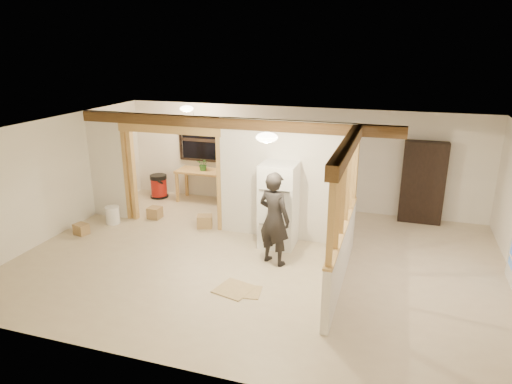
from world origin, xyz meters
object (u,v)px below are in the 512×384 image
(woman, at_px, (274,219))
(bookshelf, at_px, (423,183))
(shop_vac, at_px, (159,186))
(work_table, at_px, (203,186))
(refrigerator, at_px, (279,205))

(woman, distance_m, bookshelf, 4.04)
(woman, bearing_deg, shop_vac, -14.81)
(work_table, relative_size, shop_vac, 2.10)
(refrigerator, xyz_separation_m, shop_vac, (-3.84, 1.97, -0.54))
(woman, xyz_separation_m, work_table, (-2.72, 2.88, -0.47))
(shop_vac, bearing_deg, bookshelf, 2.22)
(shop_vac, bearing_deg, refrigerator, -27.17)
(work_table, bearing_deg, shop_vac, -175.66)
(refrigerator, distance_m, bookshelf, 3.56)
(work_table, xyz_separation_m, shop_vac, (-1.25, -0.09, -0.10))
(work_table, distance_m, bookshelf, 5.40)
(refrigerator, distance_m, work_table, 3.34)
(refrigerator, distance_m, shop_vac, 4.35)
(woman, bearing_deg, work_table, -26.35)
(work_table, height_order, shop_vac, work_table)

